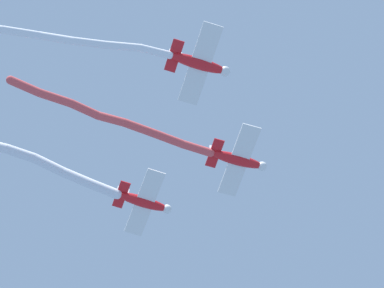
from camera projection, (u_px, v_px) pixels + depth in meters
airplane_lead at (238, 160)px, 59.38m from camera, size 6.45×6.47×1.87m
smoke_trail_lead at (113, 119)px, 57.57m from camera, size 12.77×15.07×1.13m
airplane_left_wing at (144, 202)px, 61.47m from camera, size 6.66×6.24×1.87m
smoke_trail_left_wing at (17, 156)px, 61.02m from camera, size 15.18×14.95×3.99m
airplane_right_wing at (200, 64)px, 55.43m from camera, size 6.50×6.43×1.87m
smoke_trail_right_wing at (72, 40)px, 53.96m from camera, size 13.70×10.52×1.44m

